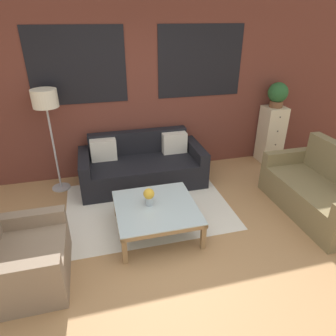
{
  "coord_description": "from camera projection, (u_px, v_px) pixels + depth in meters",
  "views": [
    {
      "loc": [
        -0.82,
        -2.34,
        2.46
      ],
      "look_at": [
        0.12,
        1.28,
        0.55
      ],
      "focal_mm": 32.0,
      "sensor_mm": 36.0,
      "label": 1
    }
  ],
  "objects": [
    {
      "name": "coffee_table",
      "position": [
        156.0,
        210.0,
        3.7
      ],
      "size": [
        0.99,
        0.99,
        0.37
      ],
      "color": "silver",
      "rests_on": "ground_plane"
    },
    {
      "name": "settee_vintage",
      "position": [
        321.0,
        192.0,
        4.08
      ],
      "size": [
        0.8,
        1.58,
        0.92
      ],
      "color": "olive",
      "rests_on": "ground_plane"
    },
    {
      "name": "floor_lamp",
      "position": [
        46.0,
        105.0,
        4.17
      ],
      "size": [
        0.35,
        0.35,
        1.56
      ],
      "color": "#B2B2B7",
      "rests_on": "ground_plane"
    },
    {
      "name": "flower_vase",
      "position": [
        149.0,
        196.0,
        3.65
      ],
      "size": [
        0.14,
        0.14,
        0.22
      ],
      "color": "#ADBCC6",
      "rests_on": "coffee_table"
    },
    {
      "name": "armchair_corner",
      "position": [
        21.0,
        260.0,
        3.0
      ],
      "size": [
        0.8,
        0.94,
        0.84
      ],
      "color": "#84705B",
      "rests_on": "ground_plane"
    },
    {
      "name": "wall_back_brick",
      "position": [
        142.0,
        89.0,
        4.78
      ],
      "size": [
        8.4,
        0.09,
        2.8
      ],
      "color": "brown",
      "rests_on": "ground_plane"
    },
    {
      "name": "potted_plant",
      "position": [
        278.0,
        94.0,
        5.15
      ],
      "size": [
        0.34,
        0.34,
        0.43
      ],
      "color": "brown",
      "rests_on": "drawer_cabinet"
    },
    {
      "name": "rug",
      "position": [
        148.0,
        206.0,
        4.33
      ],
      "size": [
        2.29,
        1.71,
        0.0
      ],
      "color": "silver",
      "rests_on": "ground_plane"
    },
    {
      "name": "ground_plane",
      "position": [
        186.0,
        264.0,
        3.32
      ],
      "size": [
        16.0,
        16.0,
        0.0
      ],
      "primitive_type": "plane",
      "color": "#AD7F51"
    },
    {
      "name": "couch_dark",
      "position": [
        142.0,
        166.0,
        4.84
      ],
      "size": [
        1.94,
        0.88,
        0.78
      ],
      "color": "black",
      "rests_on": "ground_plane"
    },
    {
      "name": "drawer_cabinet",
      "position": [
        271.0,
        134.0,
        5.48
      ],
      "size": [
        0.38,
        0.37,
        1.02
      ],
      "color": "beige",
      "rests_on": "ground_plane"
    }
  ]
}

